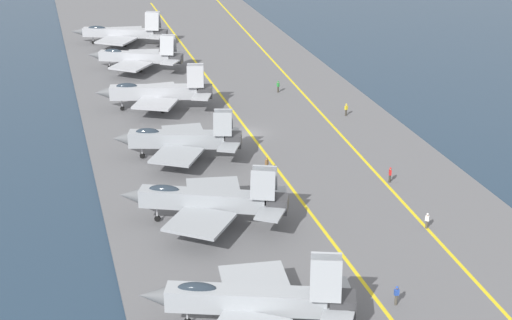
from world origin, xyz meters
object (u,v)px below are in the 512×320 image
parked_jet_third (206,200)px  crew_yellow_vest (346,109)px  parked_jet_sixth (138,57)px  crew_white_vest (427,220)px  parked_jet_fifth (156,92)px  crew_blue_vest (396,295)px  crew_red_vest (390,174)px  parked_jet_seventh (122,33)px  parked_jet_second (251,300)px  crew_brown_vest (267,164)px  crew_green_vest (278,86)px  parked_jet_fourth (179,139)px

parked_jet_third → crew_yellow_vest: (25.52, -24.90, -1.72)m
parked_jet_sixth → crew_white_vest: parked_jet_sixth is taller
parked_jet_fifth → crew_blue_vest: (-52.68, -11.20, -1.62)m
parked_jet_sixth → crew_red_vest: parked_jet_sixth is taller
parked_jet_seventh → crew_yellow_vest: 51.67m
parked_jet_second → parked_jet_third: bearing=-1.3°
crew_white_vest → parked_jet_third: bearing=72.0°
parked_jet_second → crew_red_vest: size_ratio=9.46×
parked_jet_third → parked_jet_sixth: 54.30m
crew_blue_vest → crew_white_vest: (11.31, -8.56, -0.06)m
parked_jet_fifth → parked_jet_sixth: parked_jet_fifth is taller
parked_jet_seventh → crew_brown_vest: (-60.31, -9.00, -1.24)m
parked_jet_sixth → crew_red_vest: 54.23m
crew_red_vest → parked_jet_fifth: bearing=34.3°
crew_green_vest → crew_blue_vest: bearing=172.6°
parked_jet_second → crew_white_vest: 23.71m
crew_blue_vest → crew_white_vest: size_ratio=1.06×
crew_green_vest → parked_jet_seventh: bearing=29.3°
parked_jet_fourth → crew_blue_vest: (-34.91, -11.31, -1.47)m
crew_green_vest → crew_red_vest: crew_red_vest is taller
parked_jet_fourth → crew_brown_vest: parked_jet_fourth is taller
parked_jet_fifth → crew_brown_vest: bearing=-160.3°
parked_jet_third → parked_jet_seventh: parked_jet_third is taller
crew_blue_vest → crew_brown_vest: bearing=5.1°
crew_yellow_vest → parked_jet_third: bearing=135.7°
parked_jet_second → crew_green_vest: bearing=-19.3°
parked_jet_seventh → crew_brown_vest: parked_jet_seventh is taller
parked_jet_second → crew_red_vest: 31.08m
parked_jet_fourth → parked_jet_sixth: size_ratio=0.99×
parked_jet_fifth → crew_blue_vest: parked_jet_fifth is taller
parked_jet_third → crew_green_vest: 42.19m
parked_jet_sixth → crew_brown_vest: size_ratio=8.87×
parked_jet_sixth → parked_jet_seventh: size_ratio=0.89×
parked_jet_second → crew_white_vest: (11.18, -20.84, -1.65)m
parked_jet_third → crew_red_vest: 21.97m
crew_red_vest → crew_green_vest: bearing=4.2°
parked_jet_seventh → crew_green_vest: (-33.35, -18.73, -1.23)m
crew_brown_vest → crew_green_vest: bearing=-19.8°
parked_jet_fifth → crew_brown_vest: 25.65m
crew_blue_vest → crew_yellow_vest: bearing=-16.7°
parked_jet_fifth → crew_green_vest: (2.87, -18.37, -1.63)m
parked_jet_fourth → parked_jet_fifth: (17.77, -0.11, 0.15)m
parked_jet_seventh → crew_blue_vest: size_ratio=9.80×
crew_red_vest → parked_jet_seventh: bearing=17.6°
parked_jet_fourth → crew_green_vest: parked_jet_fourth is taller
parked_jet_fourth → crew_white_vest: bearing=-139.9°
parked_jet_fourth → crew_brown_vest: 10.90m
parked_jet_fourth → crew_white_vest: size_ratio=9.21×
parked_jet_sixth → crew_green_vest: size_ratio=8.82×
crew_green_vest → crew_brown_vest: bearing=160.2°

